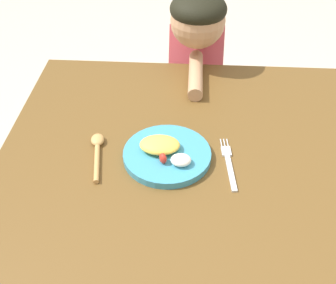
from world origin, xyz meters
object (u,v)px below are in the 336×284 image
object	(u,v)px
fork	(229,164)
person	(194,91)
plate	(166,153)
spoon	(97,150)

from	to	relation	value
fork	person	size ratio (longest dim) A/B	0.20
plate	spoon	distance (m)	0.18
fork	spoon	xyz separation A→B (m)	(-0.35, 0.03, 0.01)
plate	person	size ratio (longest dim) A/B	0.23
fork	person	bearing A→B (deg)	2.96
fork	spoon	bearing A→B (deg)	79.61
plate	spoon	bearing A→B (deg)	176.46
fork	person	xyz separation A→B (m)	(-0.09, 0.59, -0.18)
fork	spoon	size ratio (longest dim) A/B	1.06
plate	person	xyz separation A→B (m)	(0.07, 0.58, -0.19)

